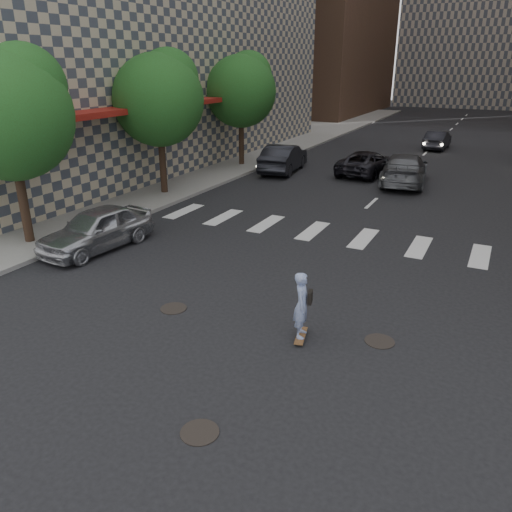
{
  "coord_description": "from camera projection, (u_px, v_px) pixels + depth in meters",
  "views": [
    {
      "loc": [
        5.27,
        -8.37,
        6.13
      ],
      "look_at": [
        -0.28,
        2.65,
        1.3
      ],
      "focal_mm": 35.0,
      "sensor_mm": 36.0,
      "label": 1
    }
  ],
  "objects": [
    {
      "name": "manhole_c",
      "position": [
        380.0,
        341.0,
        11.68
      ],
      "size": [
        0.7,
        0.7,
        0.02
      ],
      "primitive_type": "cylinder",
      "color": "black",
      "rests_on": "ground"
    },
    {
      "name": "silver_sedan",
      "position": [
        97.0,
        229.0,
        17.21
      ],
      "size": [
        2.14,
        4.44,
        1.46
      ],
      "primitive_type": "imported",
      "rotation": [
        0.0,
        0.0,
        -0.1
      ],
      "color": "#ABADB2",
      "rests_on": "ground"
    },
    {
      "name": "sidewalk_left",
      "position": [
        184.0,
        156.0,
        34.08
      ],
      "size": [
        13.0,
        80.0,
        0.15
      ],
      "primitive_type": "cube",
      "color": "gray",
      "rests_on": "ground"
    },
    {
      "name": "traffic_car_a",
      "position": [
        284.0,
        158.0,
        29.33
      ],
      "size": [
        2.3,
        5.05,
        1.61
      ],
      "primitive_type": "imported",
      "rotation": [
        0.0,
        0.0,
        3.27
      ],
      "color": "black",
      "rests_on": "ground"
    },
    {
      "name": "manhole_a",
      "position": [
        200.0,
        432.0,
        8.82
      ],
      "size": [
        0.7,
        0.7,
        0.02
      ],
      "primitive_type": "cylinder",
      "color": "black",
      "rests_on": "ground"
    },
    {
      "name": "tree_b",
      "position": [
        161.0,
        96.0,
        22.93
      ],
      "size": [
        4.2,
        4.2,
        6.6
      ],
      "color": "#382619",
      "rests_on": "sidewalk_left"
    },
    {
      "name": "tree_a",
      "position": [
        12.0,
        110.0,
        16.27
      ],
      "size": [
        4.2,
        4.2,
        6.6
      ],
      "color": "#382619",
      "rests_on": "sidewalk_left"
    },
    {
      "name": "manhole_b",
      "position": [
        173.0,
        308.0,
        13.24
      ],
      "size": [
        0.7,
        0.7,
        0.02
      ],
      "primitive_type": "cylinder",
      "color": "black",
      "rests_on": "ground"
    },
    {
      "name": "ground",
      "position": [
        215.0,
        349.0,
        11.4
      ],
      "size": [
        160.0,
        160.0,
        0.0
      ],
      "primitive_type": "plane",
      "color": "black",
      "rests_on": "ground"
    },
    {
      "name": "traffic_car_c",
      "position": [
        367.0,
        163.0,
        28.66
      ],
      "size": [
        2.73,
        5.06,
        1.35
      ],
      "primitive_type": "imported",
      "rotation": [
        0.0,
        0.0,
        3.04
      ],
      "color": "black",
      "rests_on": "ground"
    },
    {
      "name": "tree_c",
      "position": [
        243.0,
        88.0,
        29.58
      ],
      "size": [
        4.2,
        4.2,
        6.6
      ],
      "color": "#382619",
      "rests_on": "sidewalk_left"
    },
    {
      "name": "traffic_car_b",
      "position": [
        404.0,
        169.0,
        26.4
      ],
      "size": [
        2.92,
        5.75,
        1.6
      ],
      "primitive_type": "imported",
      "rotation": [
        0.0,
        0.0,
        3.27
      ],
      "color": "#4F5156",
      "rests_on": "ground"
    },
    {
      "name": "traffic_car_e",
      "position": [
        437.0,
        140.0,
        37.07
      ],
      "size": [
        1.56,
        4.09,
        1.33
      ],
      "primitive_type": "imported",
      "rotation": [
        0.0,
        0.0,
        3.11
      ],
      "color": "black",
      "rests_on": "ground"
    },
    {
      "name": "skateboarder",
      "position": [
        302.0,
        305.0,
        11.49
      ],
      "size": [
        0.51,
        0.88,
        1.69
      ],
      "rotation": [
        0.0,
        0.0,
        0.23
      ],
      "color": "brown",
      "rests_on": "ground"
    }
  ]
}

